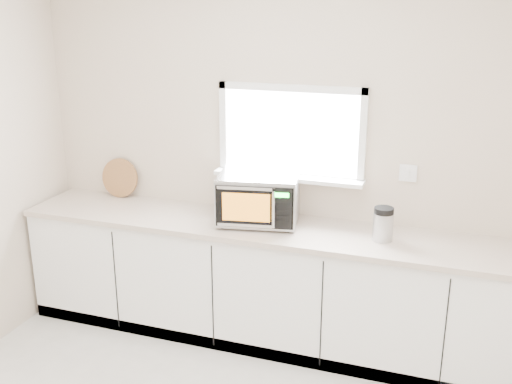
% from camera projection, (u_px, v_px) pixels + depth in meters
% --- Properties ---
extents(back_wall, '(4.00, 0.17, 2.70)m').
position_uv_depth(back_wall, '(291.00, 157.00, 4.43)').
color(back_wall, beige).
rests_on(back_wall, ground).
extents(cabinets, '(3.92, 0.60, 0.88)m').
position_uv_depth(cabinets, '(278.00, 287.00, 4.44)').
color(cabinets, white).
rests_on(cabinets, ground).
extents(countertop, '(3.92, 0.64, 0.04)m').
position_uv_depth(countertop, '(278.00, 230.00, 4.29)').
color(countertop, beige).
rests_on(countertop, cabinets).
extents(microwave, '(0.64, 0.54, 0.37)m').
position_uv_depth(microwave, '(259.00, 197.00, 4.33)').
color(microwave, black).
rests_on(microwave, countertop).
extents(knife_block, '(0.13, 0.22, 0.29)m').
position_uv_depth(knife_block, '(241.00, 209.00, 4.29)').
color(knife_block, '#462819').
rests_on(knife_block, countertop).
extents(cutting_board, '(0.32, 0.08, 0.32)m').
position_uv_depth(cutting_board, '(120.00, 178.00, 4.91)').
color(cutting_board, '#8F5B37').
rests_on(cutting_board, countertop).
extents(coffee_grinder, '(0.17, 0.17, 0.24)m').
position_uv_depth(coffee_grinder, '(383.00, 224.00, 4.02)').
color(coffee_grinder, '#ACAFB3').
rests_on(coffee_grinder, countertop).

